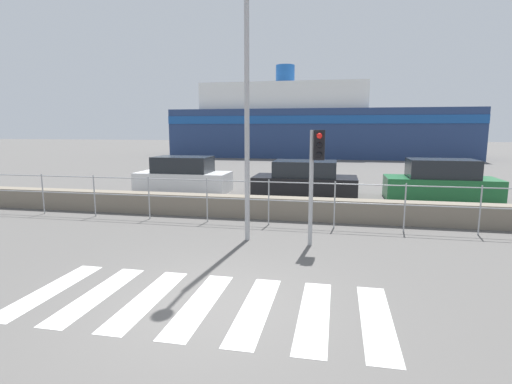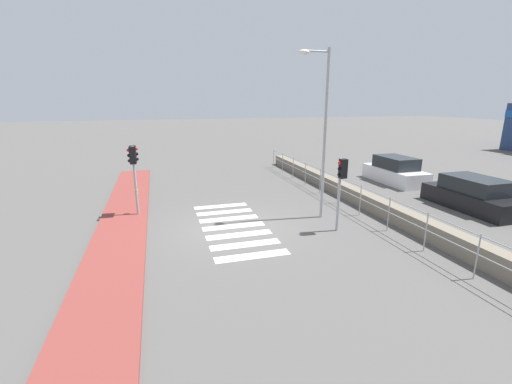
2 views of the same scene
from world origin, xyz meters
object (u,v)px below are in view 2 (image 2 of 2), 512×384
(traffic_light_far, at_px, (341,179))
(parked_car_black, at_px, (473,195))
(traffic_light_near, at_px, (134,162))
(parked_car_white, at_px, (395,171))
(streetlamp, at_px, (321,118))

(traffic_light_far, distance_m, parked_car_black, 7.32)
(traffic_light_near, relative_size, parked_car_black, 0.70)
(parked_car_white, relative_size, parked_car_black, 0.96)
(streetlamp, xyz_separation_m, parked_car_black, (0.85, 7.22, -3.43))
(parked_car_white, bearing_deg, traffic_light_far, -49.34)
(traffic_light_near, bearing_deg, streetlamp, 73.13)
(streetlamp, height_order, parked_car_white, streetlamp)
(traffic_light_far, bearing_deg, streetlamp, -177.28)
(parked_car_white, bearing_deg, parked_car_black, 0.00)
(traffic_light_near, distance_m, parked_car_black, 14.68)
(traffic_light_near, height_order, streetlamp, streetlamp)
(traffic_light_far, xyz_separation_m, streetlamp, (-1.66, -0.08, 2.04))
(streetlamp, relative_size, parked_car_black, 1.56)
(traffic_light_far, xyz_separation_m, parked_car_white, (-6.13, 7.14, -1.35))
(parked_car_white, bearing_deg, traffic_light_near, -80.72)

